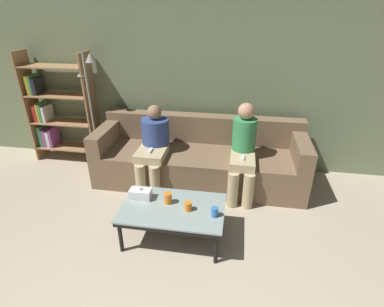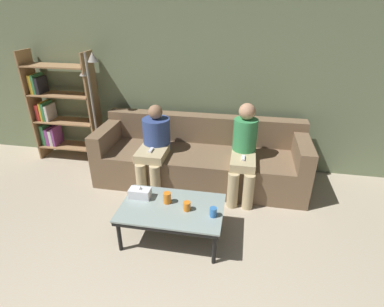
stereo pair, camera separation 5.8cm
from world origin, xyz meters
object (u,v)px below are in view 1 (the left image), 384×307
(cup_far_center, at_px, (168,198))
(cup_near_right, at_px, (215,212))
(seated_person_left_end, at_px, (154,144))
(couch, at_px, (200,159))
(coffee_table, at_px, (173,210))
(tissue_box, at_px, (141,194))
(cup_near_left, at_px, (188,206))
(standing_lamp, at_px, (91,101))
(bookshelf, at_px, (55,111))
(seated_person_mid_left, at_px, (243,149))

(cup_far_center, bearing_deg, cup_near_right, -15.19)
(cup_near_right, distance_m, seated_person_left_end, 1.39)
(couch, distance_m, coffee_table, 1.20)
(tissue_box, bearing_deg, cup_near_left, -13.26)
(coffee_table, bearing_deg, cup_near_right, -9.48)
(coffee_table, height_order, standing_lamp, standing_lamp)
(bookshelf, bearing_deg, tissue_box, -38.58)
(cup_far_center, height_order, standing_lamp, standing_lamp)
(couch, bearing_deg, cup_far_center, -97.91)
(cup_far_center, bearing_deg, seated_person_mid_left, 51.70)
(coffee_table, xyz_separation_m, tissue_box, (-0.36, 0.10, 0.09))
(cup_near_right, xyz_separation_m, cup_far_center, (-0.48, 0.13, 0.01))
(cup_near_left, bearing_deg, cup_far_center, 159.28)
(bookshelf, bearing_deg, cup_near_right, -31.74)
(tissue_box, distance_m, bookshelf, 2.26)
(cup_near_right, bearing_deg, seated_person_left_end, 129.95)
(coffee_table, bearing_deg, seated_person_left_end, 115.23)
(tissue_box, relative_size, seated_person_mid_left, 0.19)
(tissue_box, bearing_deg, coffee_table, -15.50)
(standing_lamp, height_order, seated_person_left_end, standing_lamp)
(tissue_box, bearing_deg, standing_lamp, 130.30)
(cup_near_right, height_order, cup_far_center, cup_far_center)
(tissue_box, relative_size, bookshelf, 0.14)
(couch, xyz_separation_m, standing_lamp, (-1.52, 0.15, 0.69))
(coffee_table, height_order, seated_person_left_end, seated_person_left_end)
(tissue_box, bearing_deg, seated_person_mid_left, 40.55)
(cup_near_left, relative_size, seated_person_left_end, 0.09)
(coffee_table, bearing_deg, tissue_box, 164.50)
(bookshelf, relative_size, standing_lamp, 0.99)
(coffee_table, height_order, seated_person_mid_left, seated_person_mid_left)
(couch, bearing_deg, seated_person_left_end, -159.19)
(couch, xyz_separation_m, cup_near_right, (0.32, -1.27, 0.12))
(cup_far_center, distance_m, seated_person_mid_left, 1.18)
(tissue_box, relative_size, standing_lamp, 0.13)
(cup_far_center, distance_m, seated_person_left_end, 1.02)
(coffee_table, bearing_deg, standing_lamp, 136.45)
(couch, height_order, cup_far_center, couch)
(seated_person_left_end, xyz_separation_m, seated_person_mid_left, (1.13, -0.01, 0.02))
(bookshelf, bearing_deg, standing_lamp, -11.68)
(standing_lamp, relative_size, seated_person_left_end, 1.54)
(seated_person_left_end, height_order, seated_person_mid_left, seated_person_mid_left)
(couch, height_order, cup_near_right, couch)
(cup_near_right, bearing_deg, cup_near_left, 169.64)
(bookshelf, height_order, seated_person_mid_left, bookshelf)
(cup_near_left, height_order, tissue_box, tissue_box)
(coffee_table, height_order, cup_near_right, cup_near_right)
(couch, height_order, tissue_box, couch)
(couch, distance_m, cup_far_center, 1.16)
(couch, distance_m, cup_near_right, 1.32)
(cup_far_center, xyz_separation_m, seated_person_left_end, (-0.40, 0.93, 0.14))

